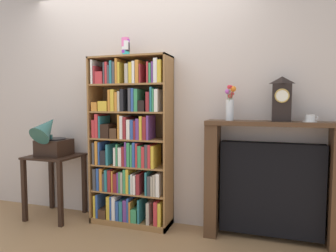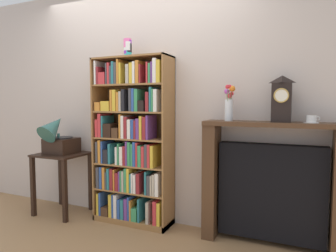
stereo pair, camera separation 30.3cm
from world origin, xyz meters
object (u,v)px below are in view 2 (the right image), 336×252
Objects in this scene: side_table_left at (62,168)px; flower_vase at (229,104)px; fireplace_mantel at (271,186)px; mantel_clock at (282,99)px; cup_stack at (128,48)px; bookshelf at (131,145)px; teacup_with_saucer at (311,119)px; gramophone at (58,137)px.

flower_vase is at bearing 3.37° from side_table_left.
mantel_clock is (0.07, -0.03, 0.78)m from fireplace_mantel.
mantel_clock is at bearing 0.68° from cup_stack.
flower_vase is (1.07, 0.02, -0.59)m from cup_stack.
bookshelf reaches higher than teacup_with_saucer.
flower_vase is (1.92, 0.17, 0.38)m from gramophone.
flower_vase is at bearing 179.82° from teacup_with_saucer.
mantel_clock is at bearing -20.05° from fireplace_mantel.
teacup_with_saucer is at bearing 3.57° from gramophone.
gramophone is (0.00, -0.05, 0.38)m from side_table_left.
bookshelf is 1.03m from cup_stack.
side_table_left is at bearing -174.23° from bookshelf.
side_table_left is 2.07m from flower_vase.
cup_stack reaches higher than mantel_clock.
side_table_left is 2.31m from fireplace_mantel.
cup_stack is 0.38× the size of gramophone.
mantel_clock is (2.38, 0.11, 0.80)m from side_table_left.
gramophone is (-0.85, -0.14, -0.96)m from cup_stack.
gramophone is at bearing -176.43° from teacup_with_saucer.
side_table_left is 0.59× the size of fireplace_mantel.
cup_stack is 1.22m from flower_vase.
cup_stack is 0.48× the size of mantel_clock.
bookshelf is 5.31× the size of flower_vase.
gramophone is 1.49× the size of flower_vase.
cup_stack is 0.16× the size of fireplace_mantel.
bookshelf is 1.76m from teacup_with_saucer.
bookshelf reaches higher than side_table_left.
mantel_clock is 0.29m from teacup_with_saucer.
cup_stack is at bearing 177.69° from bookshelf.
cup_stack is 1.29m from gramophone.
bookshelf is 9.27× the size of cup_stack.
gramophone is at bearing -170.46° from cup_stack.
gramophone is 2.63m from teacup_with_saucer.
flower_vase is at bearing 179.45° from mantel_clock.
fireplace_mantel is at bearing 175.49° from teacup_with_saucer.
bookshelf reaches higher than mantel_clock.
side_table_left is 2.51m from mantel_clock.
flower_vase is at bearing 1.31° from bookshelf.
side_table_left is 0.38m from gramophone.
bookshelf is at bearing -178.15° from fireplace_mantel.
flower_vase reaches higher than gramophone.
teacup_with_saucer is (0.69, -0.00, -0.13)m from flower_vase.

